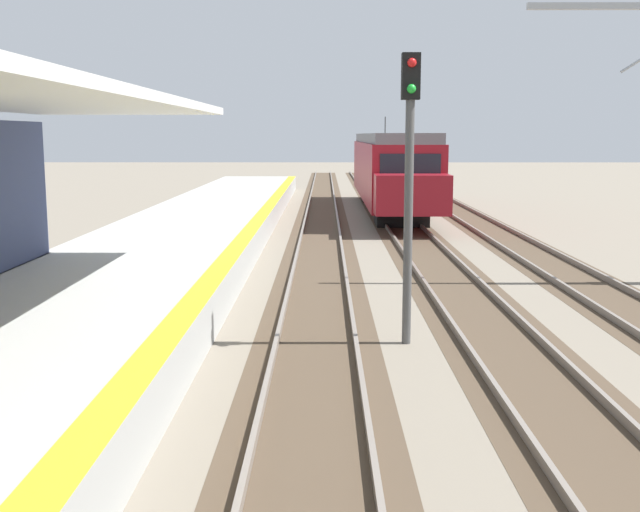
{
  "coord_description": "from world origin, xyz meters",
  "views": [
    {
      "loc": [
        2.06,
        1.41,
        3.79
      ],
      "look_at": [
        1.99,
        12.19,
        2.1
      ],
      "focal_mm": 43.43,
      "sensor_mm": 36.0,
      "label": 1
    }
  ],
  "objects": [
    {
      "name": "rail_signal_post",
      "position": [
        3.55,
        15.22,
        3.19
      ],
      "size": [
        0.32,
        0.34,
        5.2
      ],
      "color": "#4C4C4C",
      "rests_on": "ground"
    },
    {
      "name": "track_pair_nearest_platform",
      "position": [
        1.9,
        20.0,
        0.05
      ],
      "size": [
        2.34,
        120.0,
        0.16
      ],
      "color": "#4C3D2D",
      "rests_on": "ground"
    },
    {
      "name": "track_pair_far_side",
      "position": [
        8.7,
        20.0,
        0.05
      ],
      "size": [
        2.34,
        120.0,
        0.16
      ],
      "color": "#4C3D2D",
      "rests_on": "ground"
    },
    {
      "name": "station_platform",
      "position": [
        -2.5,
        16.0,
        0.45
      ],
      "size": [
        5.0,
        80.0,
        0.91
      ],
      "color": "#A8A8A3",
      "rests_on": "ground"
    },
    {
      "name": "track_pair_middle",
      "position": [
        5.3,
        20.0,
        0.05
      ],
      "size": [
        2.34,
        120.0,
        0.16
      ],
      "color": "#4C3D2D",
      "rests_on": "ground"
    },
    {
      "name": "approaching_train",
      "position": [
        5.3,
        39.61,
        2.18
      ],
      "size": [
        2.93,
        19.6,
        4.76
      ],
      "color": "maroon",
      "rests_on": "ground"
    }
  ]
}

